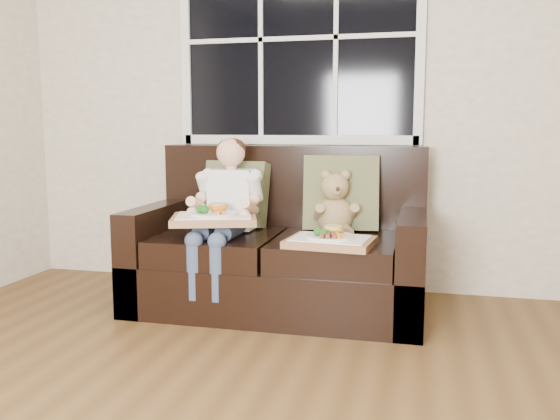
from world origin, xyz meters
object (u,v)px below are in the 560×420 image
(tray_right, at_px, (330,240))
(child, at_px, (226,201))
(loveseat, at_px, (281,255))
(tray_left, at_px, (214,217))
(teddy_bear, at_px, (335,207))

(tray_right, bearing_deg, child, 167.24)
(loveseat, distance_m, tray_right, 0.52)
(tray_left, bearing_deg, teddy_bear, 12.63)
(loveseat, bearing_deg, teddy_bear, 8.46)
(teddy_bear, xyz_separation_m, tray_left, (-0.63, -0.37, -0.03))
(tray_right, bearing_deg, teddy_bear, 101.15)
(teddy_bear, bearing_deg, tray_left, -165.82)
(child, height_order, tray_right, child)
(tray_left, xyz_separation_m, tray_right, (0.66, -0.02, -0.10))
(teddy_bear, bearing_deg, loveseat, 172.31)
(child, bearing_deg, tray_left, -91.53)
(teddy_bear, relative_size, tray_left, 0.71)
(loveseat, bearing_deg, child, -158.77)
(child, relative_size, tray_right, 1.80)
(loveseat, height_order, tray_right, loveseat)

